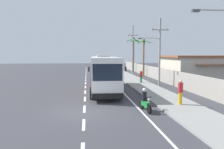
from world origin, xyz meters
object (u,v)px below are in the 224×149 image
object	(u,v)px
coach_bus_foreground	(104,72)
motorcycle_trailing	(145,102)
roadside_building	(212,68)
motorcycle_beside_bus	(114,76)
palm_nearest	(134,47)
palm_second	(144,50)
pedestrian_near_kerb	(141,76)
utility_pole_far	(133,50)
pedestrian_midwalk	(180,91)
utility_pole_mid	(159,50)

from	to	relation	value
coach_bus_foreground	motorcycle_trailing	size ratio (longest dim) A/B	6.25
coach_bus_foreground	roadside_building	bearing A→B (deg)	21.93
motorcycle_beside_bus	palm_nearest	world-z (taller)	palm_nearest
coach_bus_foreground	palm_second	distance (m)	17.03
pedestrian_near_kerb	utility_pole_far	world-z (taller)	utility_pole_far
motorcycle_beside_bus	pedestrian_midwalk	size ratio (longest dim) A/B	1.09
palm_nearest	roadside_building	xyz separation A→B (m)	(7.49, -17.17, -3.42)
motorcycle_beside_bus	roadside_building	distance (m)	13.71
palm_nearest	pedestrian_midwalk	bearing A→B (deg)	-95.56
coach_bus_foreground	palm_second	world-z (taller)	palm_second
pedestrian_midwalk	palm_nearest	world-z (taller)	palm_nearest
utility_pole_mid	palm_nearest	world-z (taller)	utility_pole_mid
palm_second	pedestrian_near_kerb	bearing A→B (deg)	-106.21
motorcycle_trailing	pedestrian_near_kerb	world-z (taller)	pedestrian_near_kerb
coach_bus_foreground	utility_pole_far	size ratio (longest dim) A/B	1.37
pedestrian_near_kerb	palm_second	world-z (taller)	palm_second
palm_second	pedestrian_midwalk	bearing A→B (deg)	-97.58
motorcycle_beside_bus	palm_second	bearing A→B (deg)	45.17
motorcycle_beside_bus	pedestrian_near_kerb	bearing A→B (deg)	-49.80
utility_pole_mid	roadside_building	xyz separation A→B (m)	(8.69, 3.06, -2.47)
motorcycle_beside_bus	motorcycle_trailing	bearing A→B (deg)	-90.08
motorcycle_trailing	coach_bus_foreground	bearing A→B (deg)	103.83
utility_pole_far	roadside_building	size ratio (longest dim) A/B	0.68
motorcycle_trailing	roadside_building	xyz separation A→B (m)	(13.43, 14.82, 1.20)
utility_pole_mid	utility_pole_far	world-z (taller)	utility_pole_far
motorcycle_beside_bus	motorcycle_trailing	distance (m)	17.46
motorcycle_beside_bus	utility_pole_far	world-z (taller)	utility_pole_far
motorcycle_trailing	utility_pole_mid	world-z (taller)	utility_pole_mid
palm_nearest	palm_second	bearing A→B (deg)	-90.28
coach_bus_foreground	roadside_building	size ratio (longest dim) A/B	0.93
coach_bus_foreground	pedestrian_near_kerb	bearing A→B (deg)	45.05
motorcycle_beside_bus	palm_second	size ratio (longest dim) A/B	0.31
pedestrian_midwalk	palm_nearest	xyz separation A→B (m)	(3.01, 30.88, 4.17)
coach_bus_foreground	palm_second	xyz separation A→B (m)	(8.01, 14.80, 2.62)
pedestrian_midwalk	motorcycle_beside_bus	bearing A→B (deg)	-50.61
roadside_building	utility_pole_mid	bearing A→B (deg)	-160.58
utility_pole_mid	utility_pole_far	size ratio (longest dim) A/B	0.90
pedestrian_near_kerb	palm_second	distance (m)	10.59
palm_second	utility_pole_far	bearing A→B (deg)	121.06
motorcycle_trailing	utility_pole_far	world-z (taller)	utility_pole_far
coach_bus_foreground	palm_nearest	world-z (taller)	palm_nearest
coach_bus_foreground	utility_pole_far	xyz separation A→B (m)	(6.56, 17.20, 2.64)
utility_pole_mid	palm_second	size ratio (longest dim) A/B	1.27
utility_pole_far	palm_nearest	xyz separation A→B (m)	(1.49, 6.23, 0.65)
motorcycle_trailing	pedestrian_midwalk	world-z (taller)	pedestrian_midwalk
palm_second	roadside_building	distance (m)	11.72
motorcycle_trailing	palm_second	world-z (taller)	palm_second
utility_pole_far	motorcycle_beside_bus	bearing A→B (deg)	-118.06
motorcycle_trailing	palm_nearest	bearing A→B (deg)	79.48
motorcycle_trailing	utility_pole_far	size ratio (longest dim) A/B	0.22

